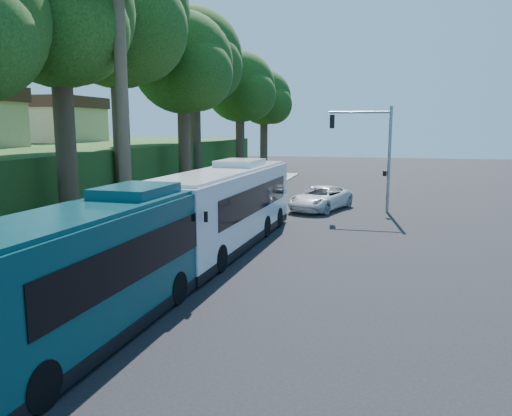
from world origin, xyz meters
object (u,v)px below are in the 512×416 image
(bus_shelter, at_px, (131,209))
(pickup, at_px, (321,198))
(white_bus, at_px, (227,205))
(teal_bus, at_px, (102,262))

(bus_shelter, bearing_deg, pickup, 59.32)
(pickup, bearing_deg, white_bus, -86.44)
(white_bus, distance_m, pickup, 11.94)
(white_bus, xyz_separation_m, pickup, (3.27, 11.43, -1.14))
(white_bus, height_order, pickup, white_bus)
(white_bus, relative_size, pickup, 2.33)
(bus_shelter, bearing_deg, white_bus, 17.69)
(white_bus, xyz_separation_m, teal_bus, (-0.53, -10.33, -0.08))
(bus_shelter, xyz_separation_m, pickup, (7.60, 12.81, -1.00))
(white_bus, bearing_deg, bus_shelter, -159.20)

